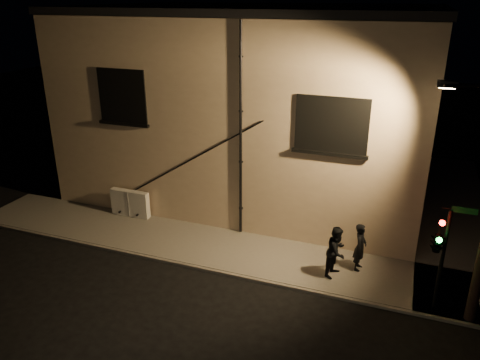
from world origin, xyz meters
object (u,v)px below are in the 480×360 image
at_px(pedestrian_b, 337,251).
at_px(utility_cabinet, 130,203).
at_px(pedestrian_a, 360,247).
at_px(traffic_signal, 438,241).

bearing_deg(pedestrian_b, utility_cabinet, 97.59).
xyz_separation_m(utility_cabinet, pedestrian_b, (9.31, -1.55, 0.33)).
relative_size(pedestrian_a, pedestrian_b, 0.96).
height_order(utility_cabinet, traffic_signal, traffic_signal).
bearing_deg(pedestrian_a, utility_cabinet, 90.21).
bearing_deg(pedestrian_a, pedestrian_b, 138.55).
bearing_deg(pedestrian_b, pedestrian_a, -29.64).
xyz_separation_m(pedestrian_a, pedestrian_b, (-0.71, -0.67, 0.04)).
bearing_deg(pedestrian_b, traffic_signal, -88.35).
relative_size(pedestrian_a, traffic_signal, 0.51).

